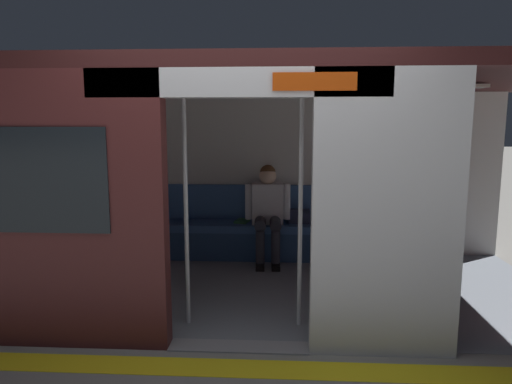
# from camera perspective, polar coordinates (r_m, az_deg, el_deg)

# --- Properties ---
(ground_plane) EXTENTS (60.00, 60.00, 0.00)m
(ground_plane) POSITION_cam_1_polar(r_m,az_deg,el_deg) (3.65, -2.15, -18.78)
(ground_plane) COLOR gray
(platform_edge_strip) EXTENTS (8.00, 0.24, 0.01)m
(platform_edge_strip) POSITION_cam_1_polar(r_m,az_deg,el_deg) (3.38, -2.66, -21.07)
(platform_edge_strip) COLOR yellow
(platform_edge_strip) RESTS_ON ground_plane
(train_car) EXTENTS (6.40, 2.80, 2.17)m
(train_car) POSITION_cam_1_polar(r_m,az_deg,el_deg) (4.49, -1.70, 5.77)
(train_car) COLOR silver
(train_car) RESTS_ON ground_plane
(bench_seat) EXTENTS (2.98, 0.44, 0.44)m
(bench_seat) POSITION_cam_1_polar(r_m,az_deg,el_deg) (5.68, -0.01, -4.99)
(bench_seat) COLOR #38609E
(bench_seat) RESTS_ON ground_plane
(person_seated) EXTENTS (0.55, 0.68, 1.17)m
(person_seated) POSITION_cam_1_polar(r_m,az_deg,el_deg) (5.56, 1.47, -1.88)
(person_seated) COLOR silver
(person_seated) RESTS_ON ground_plane
(handbag) EXTENTS (0.26, 0.15, 0.17)m
(handbag) POSITION_cam_1_polar(r_m,az_deg,el_deg) (5.71, 5.41, -3.03)
(handbag) COLOR #262D4C
(handbag) RESTS_ON bench_seat
(book) EXTENTS (0.20, 0.25, 0.03)m
(book) POSITION_cam_1_polar(r_m,az_deg,el_deg) (5.75, -1.74, -3.64)
(book) COLOR #33723F
(book) RESTS_ON bench_seat
(grab_pole_door) EXTENTS (0.04, 0.04, 2.03)m
(grab_pole_door) POSITION_cam_1_polar(r_m,az_deg,el_deg) (3.77, -8.74, -1.62)
(grab_pole_door) COLOR silver
(grab_pole_door) RESTS_ON ground_plane
(grab_pole_far) EXTENTS (0.04, 0.04, 2.03)m
(grab_pole_far) POSITION_cam_1_polar(r_m,az_deg,el_deg) (3.70, 5.56, -1.73)
(grab_pole_far) COLOR silver
(grab_pole_far) RESTS_ON ground_plane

